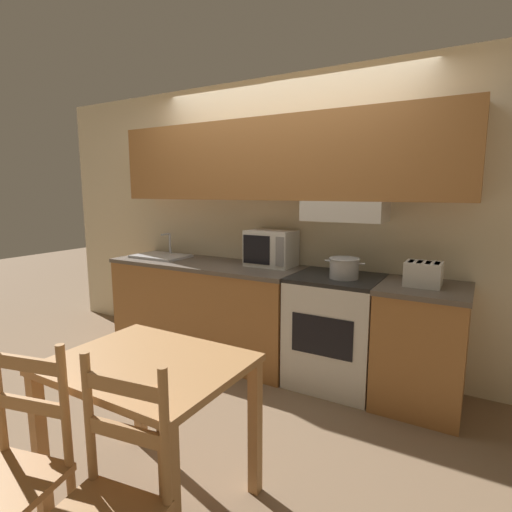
{
  "coord_description": "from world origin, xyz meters",
  "views": [
    {
      "loc": [
        1.61,
        -3.28,
        1.55
      ],
      "look_at": [
        0.05,
        -0.56,
        1.04
      ],
      "focal_mm": 28.0,
      "sensor_mm": 36.0,
      "label": 1
    }
  ],
  "objects": [
    {
      "name": "lower_counter_main",
      "position": [
        -0.65,
        -0.31,
        0.45
      ],
      "size": [
        1.88,
        0.65,
        0.89
      ],
      "color": "#A36B38",
      "rests_on": "ground_plane"
    },
    {
      "name": "sink_basin",
      "position": [
        -1.2,
        -0.31,
        0.91
      ],
      "size": [
        0.54,
        0.37,
        0.24
      ],
      "color": "#B7BABF",
      "rests_on": "lower_counter_main"
    },
    {
      "name": "toaster",
      "position": [
        1.27,
        -0.32,
        0.98
      ],
      "size": [
        0.25,
        0.21,
        0.17
      ],
      "color": "silver",
      "rests_on": "lower_counter_right_stub"
    },
    {
      "name": "wall_back",
      "position": [
        0.02,
        -0.07,
        1.54
      ],
      "size": [
        5.55,
        0.38,
        2.55
      ],
      "color": "beige",
      "rests_on": "ground_plane"
    },
    {
      "name": "ground_plane",
      "position": [
        0.0,
        0.0,
        0.0
      ],
      "size": [
        16.0,
        16.0,
        0.0
      ],
      "primitive_type": "plane",
      "color": "#7F664C"
    },
    {
      "name": "cooking_pot",
      "position": [
        0.71,
        -0.35,
        0.97
      ],
      "size": [
        0.31,
        0.23,
        0.16
      ],
      "color": "#B7BABF",
      "rests_on": "stove_range"
    },
    {
      "name": "lower_counter_right_stub",
      "position": [
        1.28,
        -0.31,
        0.45
      ],
      "size": [
        0.61,
        0.65,
        0.89
      ],
      "color": "#A36B38",
      "rests_on": "ground_plane"
    },
    {
      "name": "dining_table",
      "position": [
        0.27,
        -1.98,
        0.63
      ],
      "size": [
        0.89,
        0.71,
        0.75
      ],
      "color": "#B27F4C",
      "rests_on": "ground_plane"
    },
    {
      "name": "chair_left_of_table",
      "position": [
        0.07,
        -2.55,
        0.44
      ],
      "size": [
        0.46,
        0.46,
        0.96
      ],
      "rotation": [
        0.0,
        0.0,
        0.23
      ],
      "color": "#B27F4C",
      "rests_on": "ground_plane"
    },
    {
      "name": "microwave",
      "position": [
        -0.02,
        -0.17,
        1.05
      ],
      "size": [
        0.42,
        0.3,
        0.32
      ],
      "color": "silver",
      "rests_on": "lower_counter_main"
    },
    {
      "name": "stove_range",
      "position": [
        0.64,
        -0.31,
        0.44
      ],
      "size": [
        0.68,
        0.62,
        0.89
      ],
      "color": "silver",
      "rests_on": "ground_plane"
    }
  ]
}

